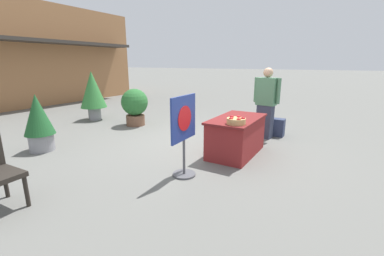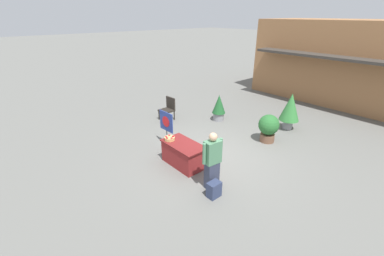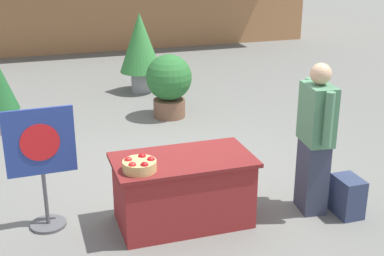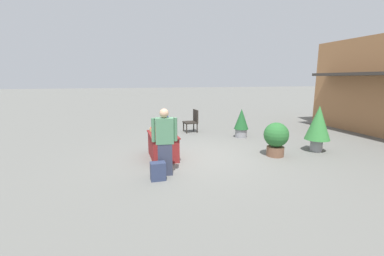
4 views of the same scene
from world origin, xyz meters
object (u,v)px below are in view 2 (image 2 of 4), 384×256
display_table (184,154)px  person_visitor (212,161)px  backpack (214,190)px  poster_board (166,127)px  apple_basket (170,138)px  patio_chair (168,108)px  potted_plant_far_right (269,127)px  potted_plant_far_left (219,107)px  potted_plant_near_left (290,108)px

display_table → person_visitor: (1.37, -0.17, 0.46)m
backpack → poster_board: (-3.01, 0.73, 0.49)m
display_table → apple_basket: 0.65m
display_table → patio_chair: patio_chair is taller
display_table → potted_plant_far_right: 3.37m
person_visitor → potted_plant_far_right: 3.50m
potted_plant_far_left → apple_basket: bearing=-69.7°
apple_basket → backpack: bearing=-6.0°
display_table → potted_plant_near_left: (0.66, 4.84, 0.51)m
person_visitor → backpack: 0.71m
apple_basket → poster_board: size_ratio=0.25×
display_table → apple_basket: (-0.47, -0.16, 0.41)m
backpack → potted_plant_near_left: potted_plant_near_left is taller
potted_plant_near_left → potted_plant_far_right: 1.60m
apple_basket → patio_chair: bearing=144.7°
potted_plant_near_left → person_visitor: bearing=-82.0°
apple_basket → potted_plant_far_right: bearing=70.1°
person_visitor → potted_plant_far_right: person_visitor is taller
poster_board → potted_plant_far_right: (2.10, 2.94, -0.13)m
display_table → backpack: bearing=-13.0°
display_table → poster_board: (-1.33, 0.34, 0.35)m
backpack → poster_board: 3.14m
patio_chair → display_table: bearing=58.7°
backpack → potted_plant_near_left: bearing=101.0°
backpack → potted_plant_near_left: (-1.01, 5.23, 0.66)m
person_visitor → potted_plant_far_left: size_ratio=1.42×
apple_basket → display_table: bearing=19.0°
apple_basket → backpack: size_ratio=0.76×
person_visitor → patio_chair: size_ratio=1.66×
display_table → potted_plant_far_left: 3.86m
person_visitor → potted_plant_near_left: 5.06m
poster_board → potted_plant_near_left: bearing=154.4°
poster_board → potted_plant_far_right: bearing=142.7°
patio_chair → potted_plant_far_left: bearing=133.7°
person_visitor → backpack: (0.31, -0.22, -0.61)m
person_visitor → potted_plant_far_left: (-3.16, 3.58, -0.20)m
display_table → potted_plant_far_left: (-1.79, 3.41, 0.25)m
patio_chair → potted_plant_far_left: 2.18m
backpack → potted_plant_far_left: size_ratio=0.37×
display_table → potted_plant_far_left: potted_plant_far_left is taller
display_table → patio_chair: 3.79m
apple_basket → potted_plant_near_left: bearing=77.2°
backpack → poster_board: size_ratio=0.34×
potted_plant_near_left → backpack: bearing=-79.0°
backpack → patio_chair: patio_chair is taller
patio_chair → potted_plant_far_left: size_ratio=0.86×
apple_basket → poster_board: 1.00m
poster_board → apple_basket: bearing=58.1°
apple_basket → backpack: 2.23m
patio_chair → potted_plant_near_left: potted_plant_near_left is taller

